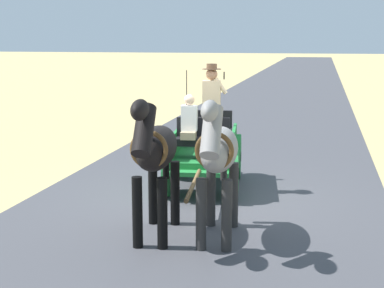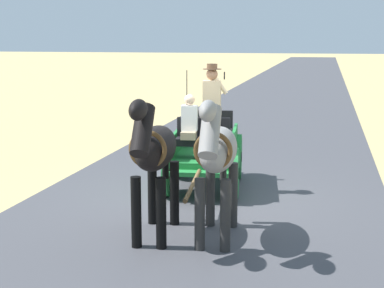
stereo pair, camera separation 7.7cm
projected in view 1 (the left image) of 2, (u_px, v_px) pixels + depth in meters
name	position (u px, v px, depth m)	size (l,w,h in m)	color
ground_plane	(208.00, 198.00, 10.89)	(200.00, 200.00, 0.00)	tan
road_surface	(208.00, 198.00, 10.89)	(6.64, 160.00, 0.01)	#424247
horse_drawn_carriage	(205.00, 148.00, 11.48)	(1.67, 4.52, 2.50)	#1E7233
horse_near_side	(218.00, 154.00, 8.38)	(0.65, 2.13, 2.21)	gray
horse_off_side	(155.00, 152.00, 8.48)	(0.69, 2.14, 2.21)	black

